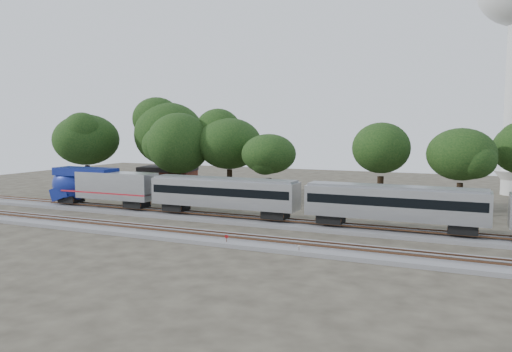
# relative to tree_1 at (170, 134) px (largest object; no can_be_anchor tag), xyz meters

# --- Properties ---
(ground) EXTENTS (160.00, 160.00, 0.00)m
(ground) POSITION_rel_tree_1_xyz_m (24.09, -22.95, -10.06)
(ground) COLOR #383328
(ground) RESTS_ON ground
(track_far) EXTENTS (160.00, 5.00, 0.73)m
(track_far) POSITION_rel_tree_1_xyz_m (24.09, -16.95, -9.86)
(track_far) COLOR slate
(track_far) RESTS_ON ground
(track_near) EXTENTS (160.00, 5.00, 0.73)m
(track_near) POSITION_rel_tree_1_xyz_m (24.09, -26.95, -9.86)
(track_near) COLOR slate
(track_near) RESTS_ON ground
(switch_stand_red) EXTENTS (0.33, 0.16, 1.08)m
(switch_stand_red) POSITION_rel_tree_1_xyz_m (25.32, -28.73, -9.37)
(switch_stand_red) COLOR #512D19
(switch_stand_red) RESTS_ON ground
(switch_stand_white) EXTENTS (0.27, 0.13, 0.88)m
(switch_stand_white) POSITION_rel_tree_1_xyz_m (32.68, -28.99, -9.50)
(switch_stand_white) COLOR #512D19
(switch_stand_white) RESTS_ON ground
(switch_lever) EXTENTS (0.57, 0.43, 0.30)m
(switch_lever) POSITION_rel_tree_1_xyz_m (31.63, -28.21, -9.91)
(switch_lever) COLOR #512D19
(switch_lever) RESTS_ON ground
(brick_building) EXTENTS (10.30, 8.22, 4.39)m
(brick_building) POSITION_rel_tree_1_xyz_m (-2.82, 3.58, -7.85)
(brick_building) COLOR brown
(brick_building) RESTS_ON ground
(tree_0) EXTENTS (9.35, 9.35, 13.18)m
(tree_0) POSITION_rel_tree_1_xyz_m (-12.33, -5.96, -0.88)
(tree_0) COLOR black
(tree_0) RESTS_ON ground
(tree_1) EXTENTS (10.24, 10.24, 14.43)m
(tree_1) POSITION_rel_tree_1_xyz_m (0.00, 0.00, 0.00)
(tree_1) COLOR black
(tree_1) RESTS_ON ground
(tree_2) EXTENTS (8.93, 8.93, 12.59)m
(tree_2) POSITION_rel_tree_1_xyz_m (4.68, -4.50, -1.29)
(tree_2) COLOR black
(tree_2) RESTS_ON ground
(tree_3) EXTENTS (8.87, 8.87, 12.51)m
(tree_3) POSITION_rel_tree_1_xyz_m (11.65, -0.99, -1.35)
(tree_3) COLOR black
(tree_3) RESTS_ON ground
(tree_4) EXTENTS (7.63, 7.63, 10.76)m
(tree_4) POSITION_rel_tree_1_xyz_m (19.94, -5.07, -2.57)
(tree_4) COLOR black
(tree_4) RESTS_ON ground
(tree_5) EXTENTS (8.59, 8.59, 12.12)m
(tree_5) POSITION_rel_tree_1_xyz_m (34.93, -1.16, -1.62)
(tree_5) COLOR black
(tree_5) RESTS_ON ground
(tree_6) EXTENTS (8.00, 8.00, 11.27)m
(tree_6) POSITION_rel_tree_1_xyz_m (45.07, -2.36, -2.21)
(tree_6) COLOR black
(tree_6) RESTS_ON ground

